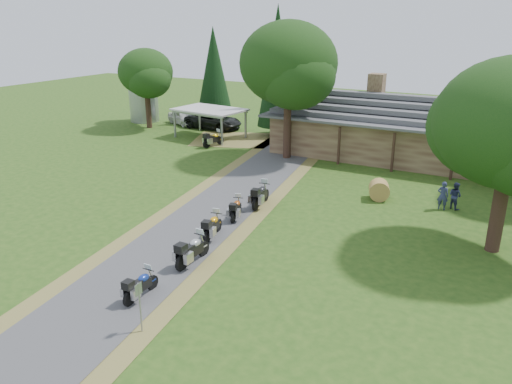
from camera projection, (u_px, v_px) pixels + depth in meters
The scene contains 22 objects.
ground at pixel (147, 266), 22.10m from camera, with size 120.00×120.00×0.00m, color #254914.
driveway at pixel (191, 232), 25.65m from camera, with size 46.00×46.00×0.00m, color #424244.
lodge at pixel (408, 126), 38.57m from camera, with size 21.40×9.40×4.90m, color brown, non-canonical shape.
silo at pixel (143, 92), 51.96m from camera, with size 2.98×2.98×6.05m, color gray.
carport at pixel (210, 123), 45.27m from camera, with size 6.09×4.06×2.64m, color silver, non-canonical shape.
car_white_sedan at pixel (183, 116), 51.05m from camera, with size 5.37×2.27×1.79m, color silver.
car_dark_suv at pixel (213, 116), 49.02m from camera, with size 6.30×2.68×2.41m, color black.
motorcycle_row_a at pixel (141, 284), 19.45m from camera, with size 1.75×0.57×1.20m, color navy, non-canonical shape.
motorcycle_row_b at pixel (192, 249), 22.15m from camera, with size 2.07×0.68×1.42m, color #A5A8AD, non-canonical shape.
motorcycle_row_c at pixel (212, 225), 24.78m from camera, with size 1.94×0.63×1.33m, color orange, non-canonical shape.
motorcycle_row_d at pixel (236, 208), 27.17m from camera, with size 1.81×0.59×1.24m, color #B55215, non-canonical shape.
motorcycle_row_e at pixel (261, 194), 28.96m from camera, with size 2.12×0.69×1.45m, color black, non-canonical shape.
motorcycle_carport_a at pixel (213, 138), 42.35m from camera, with size 2.05×0.67×1.40m, color yellow, non-canonical shape.
person_a at pixel (443, 193), 28.31m from camera, with size 0.56×0.40×1.96m, color navy.
person_b at pixel (455, 193), 28.44m from camera, with size 0.53×0.38×1.86m, color navy.
hay_bale at pixel (379, 190), 30.00m from camera, with size 1.20×1.20×1.10m, color olive.
sign_post at pixel (140, 308), 17.17m from camera, with size 0.35×0.06×1.93m, color gray, non-canonical shape.
oak_lodge_left at pixel (288, 82), 37.15m from camera, with size 7.26×7.26×11.68m, color #133610, non-canonical shape.
oak_driveway at pixel (509, 150), 21.99m from camera, with size 6.82×6.82×9.81m, color #133610, non-canonical shape.
oak_silo at pixel (146, 83), 48.36m from camera, with size 5.26×5.26×8.80m, color #133610, non-canonical shape.
cedar_near at pixel (277, 72), 44.63m from camera, with size 3.58×3.58×11.60m, color black.
cedar_far at pixel (214, 75), 50.87m from camera, with size 3.64×3.64×9.66m, color black.
Camera 1 is at (13.59, -15.14, 10.42)m, focal length 35.00 mm.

